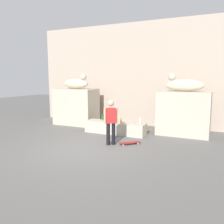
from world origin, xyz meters
TOP-DOWN VIEW (x-y plane):
  - ground_plane at (0.00, 0.00)m, footprint 40.00×40.00m
  - facade_wall at (0.00, 5.28)m, footprint 11.08×0.60m
  - pedestal_left at (-2.77, 3.78)m, footprint 2.18×1.26m
  - pedestal_right at (2.77, 3.78)m, footprint 2.18×1.26m
  - statue_reclining_left at (-2.73, 3.77)m, footprint 1.67×0.82m
  - statue_reclining_right at (2.73, 3.77)m, footprint 1.66×0.75m
  - ledge_block at (0.00, 2.69)m, footprint 2.75×0.69m
  - skater at (0.56, 1.03)m, footprint 0.45×0.37m
  - skateboard at (1.20, 1.36)m, footprint 0.71×0.70m
  - bottle_green at (-0.73, 2.85)m, footprint 0.07×0.07m
  - bottle_clear at (1.13, 2.75)m, footprint 0.07×0.07m
  - bottle_orange at (0.35, 2.51)m, footprint 0.06×0.06m

SIDE VIEW (x-z plane):
  - ground_plane at x=0.00m, z-range 0.00..0.00m
  - skateboard at x=1.20m, z-range 0.02..0.10m
  - ledge_block at x=0.00m, z-range 0.00..0.52m
  - bottle_green at x=-0.73m, z-range 0.50..0.75m
  - bottle_orange at x=0.35m, z-range 0.50..0.77m
  - bottle_clear at x=1.13m, z-range 0.50..0.80m
  - skater at x=0.56m, z-range 0.09..1.76m
  - pedestal_left at x=-2.77m, z-range 0.00..1.89m
  - pedestal_right at x=2.77m, z-range 0.00..1.89m
  - statue_reclining_left at x=-2.73m, z-range 1.79..2.56m
  - statue_reclining_right at x=2.73m, z-range 1.79..2.56m
  - facade_wall at x=0.00m, z-range 0.00..5.25m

